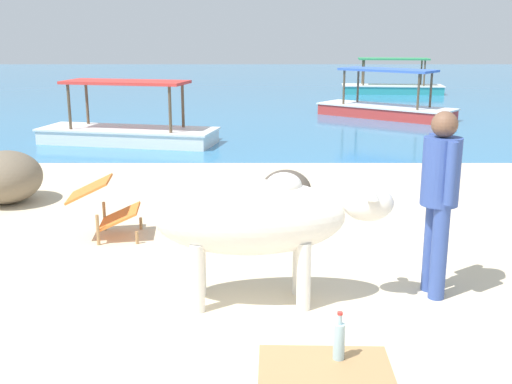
# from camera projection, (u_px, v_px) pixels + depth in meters

# --- Properties ---
(sand_beach) EXTENTS (18.00, 14.00, 0.04)m
(sand_beach) POSITION_uv_depth(u_px,v_px,m) (260.00, 379.00, 4.25)
(sand_beach) COLOR beige
(sand_beach) RESTS_ON ground
(water_surface) EXTENTS (60.00, 36.00, 0.03)m
(water_surface) POSITION_uv_depth(u_px,v_px,m) (256.00, 88.00, 25.56)
(water_surface) COLOR teal
(water_surface) RESTS_ON ground
(cow) EXTENTS (2.01, 0.66, 1.14)m
(cow) POSITION_uv_depth(u_px,v_px,m) (256.00, 218.00, 5.22)
(cow) COLOR silver
(cow) RESTS_ON sand_beach
(low_bench_table) EXTENTS (0.77, 0.46, 0.40)m
(low_bench_table) POSITION_uv_depth(u_px,v_px,m) (324.00, 374.00, 3.63)
(low_bench_table) COLOR #A37A4C
(low_bench_table) RESTS_ON sand_beach
(bottle) EXTENTS (0.07, 0.07, 0.30)m
(bottle) POSITION_uv_depth(u_px,v_px,m) (338.00, 340.00, 3.64)
(bottle) COLOR #A3C6D1
(bottle) RESTS_ON low_bench_table
(deck_chair_near) EXTENTS (0.82, 0.61, 0.68)m
(deck_chair_near) POSITION_uv_depth(u_px,v_px,m) (104.00, 204.00, 6.99)
(deck_chair_near) COLOR #A37A4C
(deck_chair_near) RESTS_ON sand_beach
(person_standing) EXTENTS (0.32, 0.51, 1.62)m
(person_standing) POSITION_uv_depth(u_px,v_px,m) (439.00, 190.00, 5.33)
(person_standing) COLOR #334C99
(person_standing) RESTS_ON sand_beach
(shore_rock_large) EXTENTS (0.84, 0.85, 0.53)m
(shore_rock_large) POSITION_uv_depth(u_px,v_px,m) (285.00, 190.00, 8.09)
(shore_rock_large) COLOR brown
(shore_rock_large) RESTS_ON sand_beach
(shore_rock_medium) EXTENTS (1.15, 1.21, 0.70)m
(shore_rock_medium) POSITION_uv_depth(u_px,v_px,m) (5.00, 177.00, 8.43)
(shore_rock_medium) COLOR #756651
(shore_rock_medium) RESTS_ON sand_beach
(boat_teal) EXTENTS (3.77, 1.53, 1.29)m
(boat_teal) POSITION_uv_depth(u_px,v_px,m) (391.00, 86.00, 23.21)
(boat_teal) COLOR teal
(boat_teal) RESTS_ON water_surface
(boat_red) EXTENTS (3.60, 3.18, 1.29)m
(boat_red) POSITION_uv_depth(u_px,v_px,m) (385.00, 107.00, 16.87)
(boat_red) COLOR #C63833
(boat_red) RESTS_ON water_surface
(boat_white) EXTENTS (3.83, 1.92, 1.29)m
(boat_white) POSITION_uv_depth(u_px,v_px,m) (127.00, 130.00, 13.01)
(boat_white) COLOR white
(boat_white) RESTS_ON water_surface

